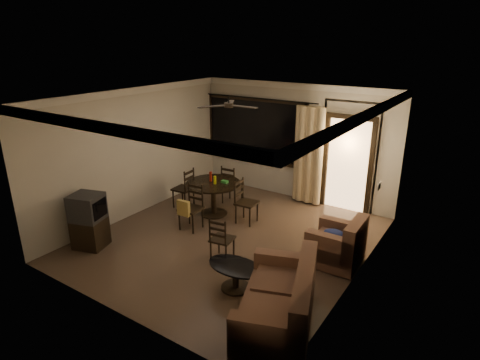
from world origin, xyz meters
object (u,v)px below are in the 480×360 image
Objects in this scene: dining_chair_east at (246,210)px; sofa at (282,306)px; tv_cabinet at (89,221)px; side_chair at (222,247)px; coffee_table at (236,273)px; dining_chair_south at (191,215)px; dining_chair_north at (232,191)px; armchair at (339,245)px; dining_chair_west at (184,196)px; dining_table at (213,189)px.

dining_chair_east reaches higher than sofa.
dining_chair_east is at bearing 35.19° from tv_cabinet.
side_chair is at bearing -166.14° from dining_chair_east.
coffee_table is at bearing -154.58° from dining_chair_east.
coffee_table is at bearing -35.63° from dining_chair_south.
dining_chair_north reaches higher than armchair.
dining_chair_west reaches higher than armchair.
coffee_table is at bearing -10.89° from tv_cabinet.
sofa is 1.13m from coffee_table.
dining_table is at bearing 89.92° from dining_chair_east.
sofa is 2.05m from armchair.
tv_cabinet reaches higher than side_chair.
tv_cabinet is at bearing 14.25° from side_chair.
dining_table is 3.14m from armchair.
armchair is (3.04, 0.38, 0.05)m from dining_chair_south.
dining_chair_north is 0.49× the size of sofa.
dining_chair_north is 3.38m from armchair.
armchair is at bearing 56.27° from coffee_table.
sofa is at bearing -22.54° from coffee_table.
dining_chair_west is 1.15m from dining_chair_north.
tv_cabinet is 1.12× the size of coffee_table.
dining_table is 1.28× the size of coffee_table.
dining_chair_south reaches higher than coffee_table.
dining_chair_east is (0.83, 0.05, -0.32)m from dining_table.
dining_chair_west is 1.09× the size of armchair.
dining_chair_south is 1.42m from side_chair.
dining_chair_north is 1.12× the size of side_chair.
dining_table reaches higher than dining_chair_south.
dining_chair_west is at bearing -176.61° from dining_table.
dining_chair_south is at bearing -35.07° from side_chair.
dining_table reaches higher than sofa.
side_chair reaches higher than coffee_table.
dining_chair_west and dining_chair_south have the same top height.
sofa is 2.05× the size of coffee_table.
dining_chair_west is at bearing 134.30° from dining_chair_south.
sofa is at bearing -18.66° from tv_cabinet.
dining_table is 0.89m from dining_chair_east.
armchair is at bearing 3.78° from dining_chair_south.
tv_cabinet is at bearing -113.18° from dining_table.
armchair is at bearing -8.80° from dining_table.
dining_chair_south is 2.32m from coffee_table.
dining_chair_west is at bearing 172.29° from armchair.
side_chair is (2.37, 0.98, -0.28)m from tv_cabinet.
tv_cabinet is 1.25× the size of side_chair.
tv_cabinet is at bearing -172.97° from coffee_table.
dining_chair_north reaches higher than side_chair.
coffee_table is 1.11× the size of side_chair.
dining_table is at bearing 90.11° from dining_chair_north.
sofa is at bearing -92.60° from armchair.
dining_chair_south is at bearing 135.70° from dining_chair_east.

